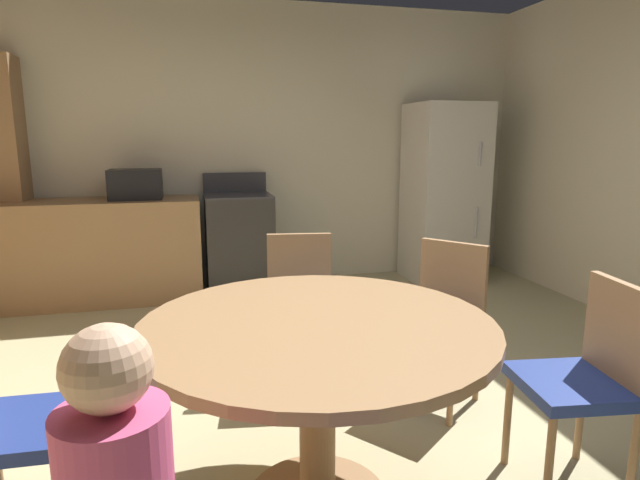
{
  "coord_description": "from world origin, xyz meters",
  "views": [
    {
      "loc": [
        -0.68,
        -2.2,
        1.42
      ],
      "look_at": [
        0.12,
        1.06,
        0.77
      ],
      "focal_mm": 29.39,
      "sensor_mm": 36.0,
      "label": 1
    }
  ],
  "objects_px": {
    "microwave": "(136,184)",
    "chair_northeast": "(443,312)",
    "refrigerator": "(444,194)",
    "dining_table": "(317,359)",
    "chair_east": "(588,372)",
    "chair_west": "(1,416)",
    "chair_north": "(300,299)",
    "oven_range": "(239,243)"
  },
  "relations": [
    {
      "from": "refrigerator",
      "to": "dining_table",
      "type": "distance_m",
      "value": 3.62
    },
    {
      "from": "oven_range",
      "to": "chair_north",
      "type": "distance_m",
      "value": 1.97
    },
    {
      "from": "refrigerator",
      "to": "dining_table",
      "type": "xyz_separation_m",
      "value": [
        -2.03,
        -2.99,
        -0.27
      ]
    },
    {
      "from": "dining_table",
      "to": "chair_east",
      "type": "xyz_separation_m",
      "value": [
        1.08,
        -0.15,
        -0.11
      ]
    },
    {
      "from": "oven_range",
      "to": "chair_west",
      "type": "relative_size",
      "value": 1.26
    },
    {
      "from": "chair_west",
      "to": "chair_east",
      "type": "height_order",
      "value": "same"
    },
    {
      "from": "microwave",
      "to": "chair_east",
      "type": "bearing_deg",
      "value": -58.11
    },
    {
      "from": "chair_north",
      "to": "chair_east",
      "type": "distance_m",
      "value": 1.54
    },
    {
      "from": "refrigerator",
      "to": "chair_west",
      "type": "height_order",
      "value": "refrigerator"
    },
    {
      "from": "dining_table",
      "to": "chair_east",
      "type": "distance_m",
      "value": 1.1
    },
    {
      "from": "chair_northeast",
      "to": "refrigerator",
      "type": "bearing_deg",
      "value": -154.83
    },
    {
      "from": "chair_west",
      "to": "chair_north",
      "type": "bearing_deg",
      "value": 42.02
    },
    {
      "from": "refrigerator",
      "to": "chair_west",
      "type": "distance_m",
      "value": 4.3
    },
    {
      "from": "chair_north",
      "to": "chair_west",
      "type": "relative_size",
      "value": 1.0
    },
    {
      "from": "refrigerator",
      "to": "dining_table",
      "type": "bearing_deg",
      "value": -124.19
    },
    {
      "from": "chair_east",
      "to": "chair_northeast",
      "type": "distance_m",
      "value": 0.85
    },
    {
      "from": "dining_table",
      "to": "chair_northeast",
      "type": "height_order",
      "value": "chair_northeast"
    },
    {
      "from": "refrigerator",
      "to": "chair_north",
      "type": "bearing_deg",
      "value": -134.45
    },
    {
      "from": "microwave",
      "to": "dining_table",
      "type": "xyz_separation_m",
      "value": [
        0.9,
        -3.04,
        -0.42
      ]
    },
    {
      "from": "dining_table",
      "to": "chair_northeast",
      "type": "xyz_separation_m",
      "value": [
        0.86,
        0.67,
        -0.11
      ]
    },
    {
      "from": "oven_range",
      "to": "microwave",
      "type": "height_order",
      "value": "microwave"
    },
    {
      "from": "microwave",
      "to": "chair_northeast",
      "type": "distance_m",
      "value": 2.99
    },
    {
      "from": "dining_table",
      "to": "chair_west",
      "type": "bearing_deg",
      "value": 177.49
    },
    {
      "from": "chair_west",
      "to": "dining_table",
      "type": "bearing_deg",
      "value": -0.0
    },
    {
      "from": "microwave",
      "to": "oven_range",
      "type": "bearing_deg",
      "value": 0.23
    },
    {
      "from": "oven_range",
      "to": "dining_table",
      "type": "relative_size",
      "value": 0.83
    },
    {
      "from": "oven_range",
      "to": "refrigerator",
      "type": "relative_size",
      "value": 0.62
    },
    {
      "from": "chair_east",
      "to": "chair_northeast",
      "type": "xyz_separation_m",
      "value": [
        -0.22,
        0.82,
        0.0
      ]
    },
    {
      "from": "oven_range",
      "to": "chair_east",
      "type": "distance_m",
      "value": 3.37
    },
    {
      "from": "chair_north",
      "to": "chair_east",
      "type": "height_order",
      "value": "same"
    },
    {
      "from": "microwave",
      "to": "chair_northeast",
      "type": "bearing_deg",
      "value": -53.35
    },
    {
      "from": "refrigerator",
      "to": "chair_northeast",
      "type": "height_order",
      "value": "refrigerator"
    },
    {
      "from": "dining_table",
      "to": "chair_east",
      "type": "height_order",
      "value": "chair_east"
    },
    {
      "from": "dining_table",
      "to": "oven_range",
      "type": "bearing_deg",
      "value": 90.28
    },
    {
      "from": "refrigerator",
      "to": "chair_west",
      "type": "bearing_deg",
      "value": -136.74
    },
    {
      "from": "chair_west",
      "to": "chair_northeast",
      "type": "height_order",
      "value": "same"
    },
    {
      "from": "oven_range",
      "to": "microwave",
      "type": "xyz_separation_m",
      "value": [
        -0.88,
        -0.0,
        0.56
      ]
    },
    {
      "from": "refrigerator",
      "to": "chair_northeast",
      "type": "relative_size",
      "value": 2.02
    },
    {
      "from": "chair_north",
      "to": "chair_east",
      "type": "bearing_deg",
      "value": 45.39
    },
    {
      "from": "chair_east",
      "to": "chair_northeast",
      "type": "height_order",
      "value": "same"
    },
    {
      "from": "microwave",
      "to": "dining_table",
      "type": "height_order",
      "value": "microwave"
    },
    {
      "from": "oven_range",
      "to": "chair_east",
      "type": "height_order",
      "value": "oven_range"
    }
  ]
}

